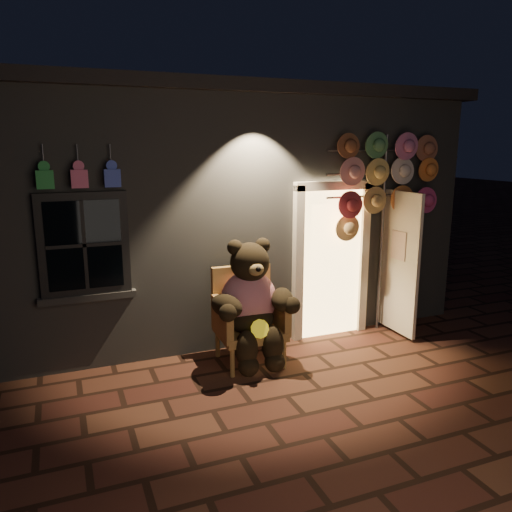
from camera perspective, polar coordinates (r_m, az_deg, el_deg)
ground at (r=5.63m, az=3.54°, el=-15.68°), size 60.00×60.00×0.00m
shop_building at (r=8.78m, az=-7.53°, el=6.36°), size 7.30×5.95×3.51m
wicker_armchair at (r=6.27m, az=-1.01°, el=-6.80°), size 0.83×0.75×1.18m
teddy_bear at (r=6.07m, az=-0.53°, el=-5.40°), size 1.12×0.87×1.55m
hat_rack at (r=7.15m, az=14.63°, el=8.51°), size 1.73×0.22×2.83m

